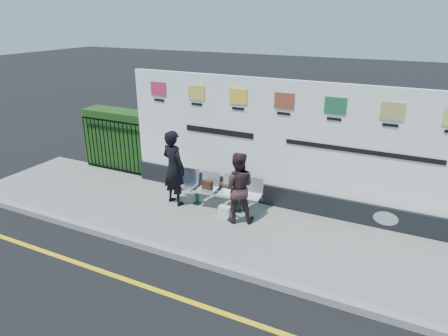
# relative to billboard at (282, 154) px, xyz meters

# --- Properties ---
(ground) EXTENTS (80.00, 80.00, 0.00)m
(ground) POSITION_rel_billboard_xyz_m (-0.50, -3.85, -1.42)
(ground) COLOR black
(pavement) EXTENTS (14.00, 3.00, 0.12)m
(pavement) POSITION_rel_billboard_xyz_m (-0.50, -1.35, -1.36)
(pavement) COLOR gray
(pavement) RESTS_ON ground
(kerb) EXTENTS (14.00, 0.18, 0.14)m
(kerb) POSITION_rel_billboard_xyz_m (-0.50, -2.85, -1.35)
(kerb) COLOR gray
(kerb) RESTS_ON ground
(yellow_line) EXTENTS (14.00, 0.10, 0.01)m
(yellow_line) POSITION_rel_billboard_xyz_m (-0.50, -3.85, -1.42)
(yellow_line) COLOR yellow
(yellow_line) RESTS_ON ground
(billboard) EXTENTS (8.00, 0.30, 3.00)m
(billboard) POSITION_rel_billboard_xyz_m (0.00, 0.00, 0.00)
(billboard) COLOR black
(billboard) RESTS_ON pavement
(hedge) EXTENTS (2.35, 0.70, 1.70)m
(hedge) POSITION_rel_billboard_xyz_m (-5.08, 0.45, -0.45)
(hedge) COLOR #1B4314
(hedge) RESTS_ON pavement
(railing) EXTENTS (2.05, 0.06, 1.54)m
(railing) POSITION_rel_billboard_xyz_m (-5.08, -0.00, -0.53)
(railing) COLOR black
(railing) RESTS_ON pavement
(bench) EXTENTS (2.11, 0.72, 0.44)m
(bench) POSITION_rel_billboard_xyz_m (-1.28, -0.79, -1.08)
(bench) COLOR silver
(bench) RESTS_ON pavement
(woman_left) EXTENTS (0.76, 0.61, 1.84)m
(woman_left) POSITION_rel_billboard_xyz_m (-2.32, -1.03, -0.38)
(woman_left) COLOR black
(woman_left) RESTS_ON pavement
(woman_right) EXTENTS (0.95, 0.86, 1.61)m
(woman_right) POSITION_rel_billboard_xyz_m (-0.61, -1.17, -0.50)
(woman_right) COLOR #372423
(woman_right) RESTS_ON pavement
(handbag_brown) EXTENTS (0.27, 0.13, 0.20)m
(handbag_brown) POSITION_rel_billboard_xyz_m (-1.54, -0.81, -0.76)
(handbag_brown) COLOR black
(handbag_brown) RESTS_ON bench
(carrier_bag_white) EXTENTS (0.27, 0.16, 0.27)m
(carrier_bag_white) POSITION_rel_billboard_xyz_m (-0.91, -1.17, -1.16)
(carrier_bag_white) COLOR silver
(carrier_bag_white) RESTS_ON pavement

